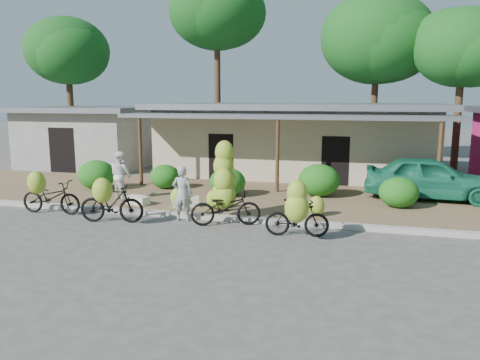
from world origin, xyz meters
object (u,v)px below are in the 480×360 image
object	(u,v)px
tree_center_right	(374,37)
bike_far_left	(50,196)
tree_back_left	(65,49)
bike_right	(297,213)
teal_van	(430,178)
tree_far_center	(214,9)
tree_near_right	(459,46)
sack_far	(138,200)
bike_left	(110,202)
bike_center	(225,194)
sack_near	(186,202)
bystander	(121,175)
vendor	(182,194)

from	to	relation	value
tree_center_right	bike_far_left	size ratio (longest dim) A/B	4.53
tree_back_left	bike_right	size ratio (longest dim) A/B	4.74
tree_back_left	teal_van	distance (m)	21.00
tree_far_center	tree_center_right	distance (m)	9.19
tree_near_right	teal_van	bearing A→B (deg)	-102.97
tree_far_center	sack_far	bearing A→B (deg)	-83.00
bike_left	bike_right	distance (m)	5.43
bike_center	sack_far	size ratio (longest dim) A/B	3.19
bike_right	teal_van	bearing A→B (deg)	-41.91
bike_far_left	teal_van	bearing A→B (deg)	-69.30
bike_left	teal_van	xyz separation A→B (m)	(9.28, 5.37, 0.22)
tree_far_center	tree_near_right	xyz separation A→B (m)	(13.00, -1.50, -2.56)
bike_left	bike_center	bearing A→B (deg)	-84.96
tree_back_left	tree_far_center	bearing A→B (deg)	20.56
bike_far_left	sack_near	bearing A→B (deg)	-69.04
bystander	tree_far_center	bearing A→B (deg)	-58.53
vendor	teal_van	size ratio (longest dim) A/B	0.37
tree_far_center	tree_center_right	world-z (taller)	tree_far_center
teal_van	bystander	bearing A→B (deg)	106.85
bike_left	bike_right	size ratio (longest dim) A/B	1.14
tree_back_left	tree_far_center	size ratio (longest dim) A/B	0.75
bike_left	sack_far	world-z (taller)	bike_left
bike_right	teal_van	size ratio (longest dim) A/B	0.39
bike_far_left	bystander	xyz separation A→B (m)	(1.29, 2.17, 0.36)
tree_back_left	bike_center	distance (m)	18.13
tree_back_left	bike_right	xyz separation A→B (m)	(15.21, -12.39, -5.66)
tree_back_left	bike_far_left	bearing A→B (deg)	-58.01
bike_left	bike_right	bearing A→B (deg)	-101.24
bike_left	teal_van	distance (m)	10.73
tree_center_right	bike_left	bearing A→B (deg)	-114.57
tree_back_left	vendor	size ratio (longest dim) A/B	4.97
sack_far	teal_van	world-z (taller)	teal_van
bike_right	sack_far	distance (m)	5.96
tree_near_right	sack_far	bearing A→B (deg)	-133.86
tree_near_right	bystander	world-z (taller)	tree_near_right
tree_center_right	vendor	bearing A→B (deg)	-109.54
tree_far_center	bike_left	size ratio (longest dim) A/B	5.50
tree_far_center	bike_center	world-z (taller)	tree_far_center
bike_left	sack_far	xyz separation A→B (m)	(-0.14, 1.96, -0.39)
teal_van	tree_near_right	bearing A→B (deg)	-10.77
tree_near_right	bike_left	bearing A→B (deg)	-129.14
tree_back_left	sack_near	size ratio (longest dim) A/B	9.59
tree_near_right	teal_van	distance (m)	10.10
teal_van	bike_right	bearing A→B (deg)	147.09
bike_far_left	sack_near	size ratio (longest dim) A/B	2.39
tree_back_left	tree_far_center	world-z (taller)	tree_far_center
tree_near_right	bike_left	world-z (taller)	tree_near_right
vendor	teal_van	bearing A→B (deg)	-155.95
bystander	vendor	bearing A→B (deg)	177.33
bike_far_left	bystander	bearing A→B (deg)	-32.70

